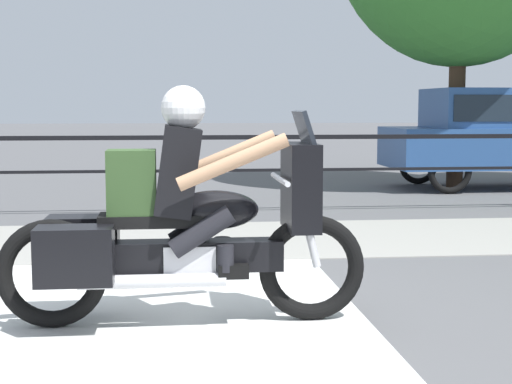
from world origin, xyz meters
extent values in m
plane|color=#565659|center=(0.00, 0.00, 0.00)|extent=(120.00, 120.00, 0.00)
cube|color=#99968E|center=(0.00, 3.40, 0.01)|extent=(44.00, 2.40, 0.01)
cube|color=silver|center=(-0.47, -0.20, 0.00)|extent=(3.35, 6.00, 0.01)
cube|color=black|center=(0.00, 5.51, 1.03)|extent=(36.00, 0.04, 0.06)
cube|color=black|center=(0.00, 5.51, 0.58)|extent=(36.00, 0.03, 0.04)
cylinder|color=black|center=(0.00, 5.51, 0.53)|extent=(0.05, 0.05, 1.06)
torus|color=black|center=(0.83, 0.14, 0.36)|extent=(0.72, 0.11, 0.72)
torus|color=black|center=(-0.90, 0.14, 0.36)|extent=(0.72, 0.11, 0.72)
cube|color=black|center=(-0.04, 0.14, 0.46)|extent=(1.31, 0.22, 0.20)
cube|color=silver|center=(0.00, 0.14, 0.41)|extent=(0.34, 0.26, 0.26)
ellipsoid|color=black|center=(0.17, 0.14, 0.76)|extent=(0.58, 0.30, 0.26)
cube|color=black|center=(-0.21, 0.14, 0.70)|extent=(0.76, 0.28, 0.08)
cube|color=black|center=(0.75, 0.14, 0.91)|extent=(0.20, 0.52, 0.58)
cube|color=#1E232B|center=(0.77, 0.14, 1.30)|extent=(0.10, 0.44, 0.24)
cylinder|color=silver|center=(0.61, 0.14, 0.96)|extent=(0.04, 0.70, 0.04)
cylinder|color=silver|center=(-0.24, -0.02, 0.33)|extent=(0.95, 0.09, 0.09)
cube|color=black|center=(-0.72, -0.10, 0.52)|extent=(0.48, 0.28, 0.36)
cube|color=black|center=(-0.72, 0.38, 0.52)|extent=(0.48, 0.28, 0.36)
cylinder|color=silver|center=(0.80, 0.14, 0.64)|extent=(0.19, 0.06, 0.55)
cube|color=black|center=(-0.07, 0.14, 1.02)|extent=(0.32, 0.36, 0.61)
sphere|color=tan|center=(-0.03, 0.14, 1.42)|extent=(0.23, 0.23, 0.23)
sphere|color=silver|center=(-0.03, 0.14, 1.44)|extent=(0.29, 0.29, 0.29)
cylinder|color=black|center=(0.08, -0.01, 0.64)|extent=(0.44, 0.13, 0.34)
cylinder|color=black|center=(0.23, -0.01, 0.47)|extent=(0.11, 0.11, 0.17)
cube|color=black|center=(0.28, -0.01, 0.38)|extent=(0.20, 0.10, 0.09)
cylinder|color=black|center=(0.08, 0.29, 0.64)|extent=(0.44, 0.13, 0.34)
cylinder|color=black|center=(0.23, 0.29, 0.47)|extent=(0.11, 0.11, 0.17)
cube|color=black|center=(0.28, 0.29, 0.38)|extent=(0.20, 0.10, 0.09)
cylinder|color=tan|center=(0.27, -0.16, 1.10)|extent=(0.71, 0.09, 0.36)
cylinder|color=tan|center=(0.27, 0.44, 1.10)|extent=(0.71, 0.09, 0.36)
cube|color=#2D4723|center=(-0.37, 0.14, 0.95)|extent=(0.31, 0.26, 0.43)
cube|color=#284C84|center=(5.71, 8.25, 0.72)|extent=(4.05, 1.80, 0.70)
cube|color=#284C84|center=(5.46, 8.25, 1.41)|extent=(2.11, 1.58, 0.68)
cube|color=#19232D|center=(5.46, 8.25, 1.41)|extent=(1.94, 1.62, 0.44)
torus|color=black|center=(4.45, 7.42, 0.37)|extent=(0.75, 0.11, 0.75)
torus|color=black|center=(4.45, 9.08, 0.37)|extent=(0.75, 0.11, 0.75)
cylinder|color=#473323|center=(4.79, 8.13, 1.35)|extent=(0.28, 0.28, 2.71)
camera|label=1|loc=(-0.11, -5.00, 1.45)|focal=55.00mm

